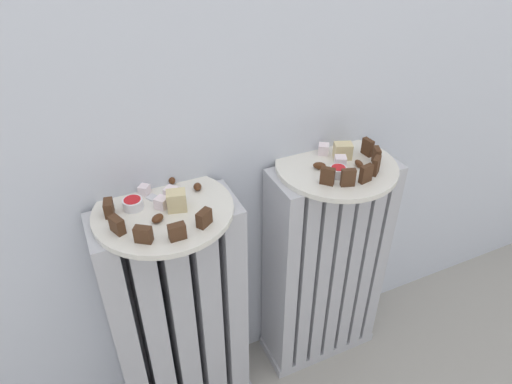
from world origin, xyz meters
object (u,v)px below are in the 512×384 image
Objects in this scene: radiator_left at (179,318)px; plate_right at (336,166)px; fork at (161,202)px; plate_left at (164,210)px; jam_bowl_right at (338,171)px; jam_bowl_left at (133,203)px; radiator_right at (324,269)px.

radiator_left is 0.53m from plate_right.
radiator_left is 0.34m from fork.
jam_bowl_right reaches higher than plate_left.
plate_left is at bearing -24.47° from jam_bowl_left.
radiator_right is at bearing -3.03° from jam_bowl_left.
plate_right is (0.41, 0.00, 0.00)m from plate_left.
plate_left is at bearing 180.00° from radiator_right.
fork is (-0.41, 0.02, 0.34)m from radiator_right.
plate_right is at bearing 59.90° from jam_bowl_right.
plate_left is 0.06m from jam_bowl_left.
plate_right is 0.06m from jam_bowl_right.
jam_bowl_left is at bearing 171.01° from jam_bowl_right.
radiator_right is at bearing 0.00° from radiator_left.
fork reaches higher than plate_right.
plate_right is at bearing 0.00° from plate_left.
radiator_left and radiator_right have the same top height.
radiator_left is 0.33m from plate_left.
plate_right is 7.02× the size of jam_bowl_left.
radiator_right is 2.23× the size of plate_right.
plate_left is (-0.41, 0.00, 0.33)m from radiator_right.
radiator_left is 0.52m from jam_bowl_right.
plate_left is at bearing 173.36° from jam_bowl_right.
radiator_left is at bearing 180.00° from radiator_right.
plate_right is (0.00, 0.00, 0.33)m from radiator_right.
radiator_left is 7.54× the size of fork.
fork is at bearing 170.20° from jam_bowl_right.
radiator_left is 15.66× the size of jam_bowl_left.
plate_left is at bearing -92.42° from fork.
radiator_left is at bearing 0.00° from plate_left.
fork is at bearing 177.00° from plate_right.
plate_right is at bearing -3.00° from fork.
jam_bowl_left is at bearing 155.53° from radiator_left.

